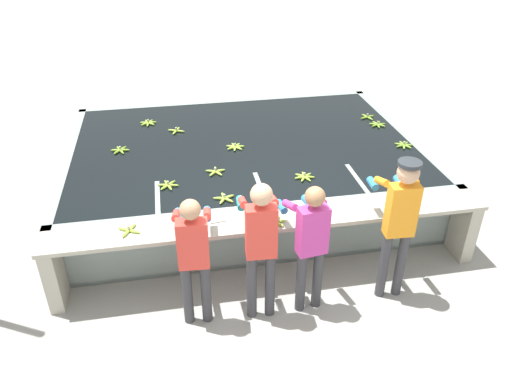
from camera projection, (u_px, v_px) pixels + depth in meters
The scene contains 22 objects.
ground_plane at pixel (276, 288), 6.00m from camera, with size 80.00×80.00×0.00m, color #999993.
wash_tank at pixel (244, 168), 7.75m from camera, with size 5.21×3.77×0.85m.
work_ledge at pixel (272, 235), 5.87m from camera, with size 5.21×0.45×0.85m.
worker_0 at pixel (194, 251), 5.11m from camera, with size 0.44×0.72×1.56m.
worker_1 at pixel (261, 239), 5.15m from camera, with size 0.43×0.72×1.68m.
worker_2 at pixel (311, 238), 5.28m from camera, with size 0.47×0.73×1.58m.
worker_3 at pixel (399, 216), 5.40m from camera, with size 0.43×0.73×1.76m.
banana_bunch_floating_0 at pixel (404, 145), 7.44m from camera, with size 0.28×0.28×0.08m.
banana_bunch_floating_1 at pixel (367, 117), 8.38m from camera, with size 0.28×0.28×0.08m.
banana_bunch_floating_2 at pixel (176, 131), 7.89m from camera, with size 0.27×0.27×0.08m.
banana_bunch_floating_3 at pixel (148, 123), 8.17m from camera, with size 0.28×0.28×0.08m.
banana_bunch_floating_4 at pixel (215, 172), 6.72m from camera, with size 0.28×0.27×0.08m.
banana_bunch_floating_5 at pixel (168, 185), 6.40m from camera, with size 0.28×0.28×0.08m.
banana_bunch_floating_6 at pixel (224, 198), 6.12m from camera, with size 0.28×0.27×0.08m.
banana_bunch_floating_7 at pixel (120, 150), 7.29m from camera, with size 0.28×0.27×0.08m.
banana_bunch_floating_8 at pixel (304, 177), 6.59m from camera, with size 0.28×0.28×0.08m.
banana_bunch_floating_9 at pixel (378, 124), 8.11m from camera, with size 0.28×0.28×0.08m.
banana_bunch_floating_10 at pixel (235, 147), 7.38m from camera, with size 0.27×0.28×0.08m.
banana_bunch_ledge_0 at pixel (315, 217), 5.74m from camera, with size 0.27×0.28×0.08m.
banana_bunch_ledge_1 at pixel (274, 222), 5.67m from camera, with size 0.27×0.28×0.08m.
banana_bunch_ledge_2 at pixel (129, 230), 5.52m from camera, with size 0.26×0.26×0.08m.
knife_0 at pixel (208, 223), 5.67m from camera, with size 0.35×0.07×0.02m.
Camera 1 is at (-1.07, -4.45, 4.05)m, focal length 35.00 mm.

